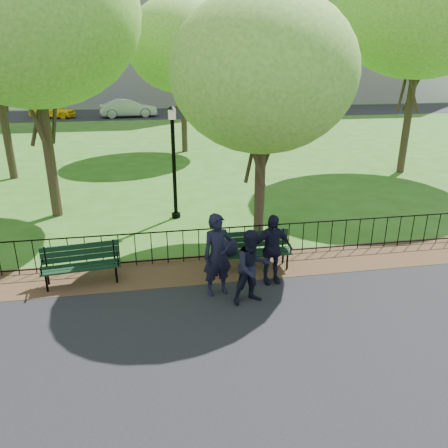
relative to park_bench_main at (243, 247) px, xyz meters
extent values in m
plane|color=#2D5516|center=(-0.40, -1.31, -0.63)|extent=(120.00, 120.00, 0.00)
cube|color=black|center=(-0.40, -4.71, -0.63)|extent=(60.00, 9.20, 0.01)
cube|color=#382A17|center=(-0.40, 0.19, -0.62)|extent=(60.00, 1.60, 0.01)
cube|color=black|center=(-0.40, 33.69, -0.63)|extent=(70.00, 9.00, 0.01)
cylinder|color=black|center=(-0.40, 0.69, 0.25)|extent=(24.00, 0.04, 0.04)
cylinder|color=black|center=(-0.40, 0.69, -0.51)|extent=(24.00, 0.04, 0.04)
cylinder|color=black|center=(-0.40, 0.69, -0.18)|extent=(0.02, 0.02, 0.90)
cube|color=black|center=(0.32, -0.01, -0.19)|extent=(1.78, 0.49, 0.04)
cube|color=black|center=(0.32, 0.24, 0.15)|extent=(1.78, 0.05, 0.44)
cylinder|color=black|center=(-0.46, -0.19, -0.41)|extent=(0.05, 0.05, 0.44)
cylinder|color=black|center=(1.09, -0.20, -0.41)|extent=(0.05, 0.05, 0.44)
cylinder|color=black|center=(-0.45, 0.17, -0.41)|extent=(0.05, 0.05, 0.44)
cylinder|color=black|center=(1.09, 0.16, -0.41)|extent=(0.05, 0.05, 0.44)
cylinder|color=black|center=(-0.52, -0.01, -0.01)|extent=(0.04, 0.55, 0.04)
cylinder|color=black|center=(1.16, -0.02, -0.01)|extent=(0.04, 0.55, 0.04)
ellipsoid|color=black|center=(-0.36, -0.11, 0.06)|extent=(0.43, 0.30, 0.47)
cube|color=black|center=(-3.82, -0.06, -0.19)|extent=(1.80, 0.66, 0.04)
cube|color=black|center=(-3.85, 0.19, 0.14)|extent=(1.75, 0.22, 0.44)
cylinder|color=black|center=(-4.56, -0.32, -0.41)|extent=(0.05, 0.05, 0.44)
cylinder|color=black|center=(-3.04, -0.15, -0.41)|extent=(0.05, 0.05, 0.44)
cylinder|color=black|center=(-4.60, 0.03, -0.41)|extent=(0.05, 0.05, 0.44)
cylinder|color=black|center=(-3.08, 0.20, -0.41)|extent=(0.05, 0.05, 0.44)
cylinder|color=black|center=(-4.65, -0.15, -0.02)|extent=(0.10, 0.55, 0.04)
cylinder|color=black|center=(-2.99, 0.03, -0.02)|extent=(0.10, 0.55, 0.04)
cylinder|color=black|center=(-1.34, 4.14, -0.55)|extent=(0.28, 0.28, 0.16)
cylinder|color=black|center=(-1.34, 4.14, 0.99)|extent=(0.12, 0.12, 3.24)
cube|color=beige|center=(-1.34, 4.14, 2.71)|extent=(0.22, 0.22, 0.30)
cone|color=black|center=(-1.34, 4.14, 2.92)|extent=(0.32, 0.32, 0.12)
cylinder|color=#2D2116|center=(-5.25, 5.07, 1.26)|extent=(0.33, 0.33, 3.79)
ellipsoid|color=#56912B|center=(-5.25, 5.07, 5.55)|extent=(6.39, 6.39, 5.43)
cylinder|color=#2D2116|center=(0.84, 1.72, 0.78)|extent=(0.29, 0.29, 2.82)
ellipsoid|color=#56912B|center=(0.84, 1.72, 3.97)|extent=(4.75, 4.75, 4.04)
cylinder|color=#2D2116|center=(9.35, 8.52, 1.58)|extent=(0.34, 0.34, 4.43)
cylinder|color=#2D2116|center=(-7.99, 10.50, 1.65)|extent=(0.33, 0.33, 4.56)
cylinder|color=#2D2116|center=(-0.03, 15.11, 1.08)|extent=(0.32, 0.32, 3.43)
ellipsoid|color=#56912B|center=(-0.03, 15.11, 4.96)|extent=(5.77, 5.77, 4.91)
imported|color=black|center=(-0.79, -1.04, 0.31)|extent=(0.76, 0.58, 1.86)
imported|color=black|center=(-0.14, -1.53, 0.20)|extent=(0.87, 0.59, 1.65)
imported|color=black|center=(0.51, -0.72, 0.21)|extent=(1.00, 0.47, 1.66)
imported|color=yellow|center=(-10.13, 31.94, 0.05)|extent=(4.22, 2.68, 1.34)
imported|color=#9A9CA1|center=(-3.56, 31.36, 0.19)|extent=(5.08, 2.22, 1.63)
imported|color=black|center=(6.19, 34.15, 0.09)|extent=(5.25, 3.33, 1.42)
camera|label=1|loc=(-2.17, -9.52, 4.29)|focal=35.00mm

